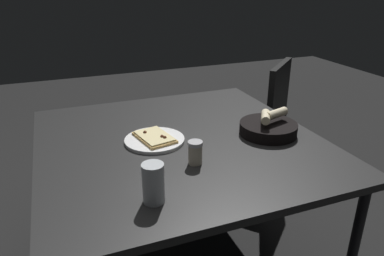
% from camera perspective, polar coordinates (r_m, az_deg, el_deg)
% --- Properties ---
extents(dining_table, '(1.19, 1.20, 0.72)m').
position_cam_1_polar(dining_table, '(1.61, -1.98, -3.34)').
color(dining_table, black).
rests_on(dining_table, ground).
extents(pizza_plate, '(0.26, 0.26, 0.04)m').
position_cam_1_polar(pizza_plate, '(1.57, -5.91, -1.75)').
color(pizza_plate, white).
rests_on(pizza_plate, dining_table).
extents(bread_basket, '(0.26, 0.26, 0.11)m').
position_cam_1_polar(bread_basket, '(1.66, 11.99, 0.10)').
color(bread_basket, black).
rests_on(bread_basket, dining_table).
extents(beer_glass, '(0.07, 0.07, 0.13)m').
position_cam_1_polar(beer_glass, '(1.15, -6.09, -9.00)').
color(beer_glass, silver).
rests_on(beer_glass, dining_table).
extents(pepper_shaker, '(0.06, 0.06, 0.09)m').
position_cam_1_polar(pepper_shaker, '(1.37, 0.51, -4.08)').
color(pepper_shaker, '#BFB299').
rests_on(pepper_shaker, dining_table).
extents(chair_far, '(0.62, 0.62, 0.87)m').
position_cam_1_polar(chair_far, '(2.47, 10.45, 2.00)').
color(chair_far, black).
rests_on(chair_far, ground).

